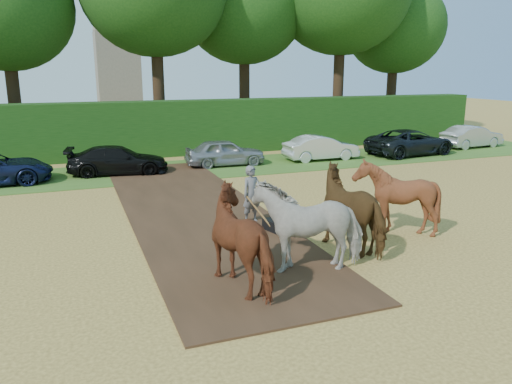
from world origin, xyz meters
name	(u,v)px	position (x,y,z in m)	size (l,w,h in m)	color
ground	(205,305)	(0.00, 0.00, 0.00)	(120.00, 120.00, 0.00)	gold
earth_strip	(194,209)	(1.50, 7.00, 0.03)	(4.50, 17.00, 0.05)	#472D1C
grass_verge	(126,174)	(0.00, 14.00, 0.01)	(50.00, 5.00, 0.03)	#38601E
hedgerow	(114,130)	(0.00, 18.50, 1.50)	(46.00, 1.60, 3.00)	#14380F
plough_team	(331,215)	(3.79, 1.64, 1.09)	(7.32, 6.05, 2.19)	brown
parked_cars	(190,156)	(3.03, 13.97, 0.68)	(40.84, 3.27, 1.44)	silver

